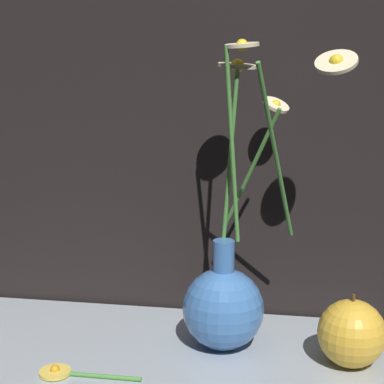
% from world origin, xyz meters
% --- Properties ---
extents(ground_plane, '(6.00, 6.00, 0.00)m').
position_xyz_m(ground_plane, '(0.00, 0.00, 0.00)').
color(ground_plane, black).
extents(shelf, '(0.89, 0.25, 0.01)m').
position_xyz_m(shelf, '(0.00, 0.00, 0.01)').
color(shelf, '#9EA8B2').
rests_on(shelf, ground_plane).
extents(vase_with_flowers, '(0.20, 0.17, 0.37)m').
position_xyz_m(vase_with_flowers, '(0.06, 0.01, 0.08)').
color(vase_with_flowers, '#3F72B7').
rests_on(vase_with_flowers, shelf).
extents(orange_fruit, '(0.08, 0.08, 0.09)m').
position_xyz_m(orange_fruit, '(0.20, -0.01, 0.05)').
color(orange_fruit, gold).
rests_on(orange_fruit, shelf).
extents(loose_daisy, '(0.12, 0.04, 0.01)m').
position_xyz_m(loose_daisy, '(-0.11, -0.09, 0.02)').
color(loose_daisy, '#4C8E3D').
rests_on(loose_daisy, shelf).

